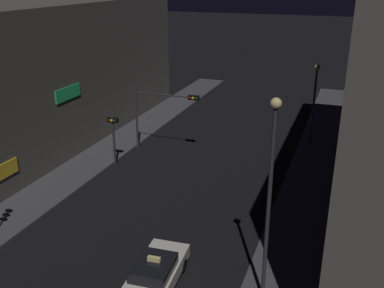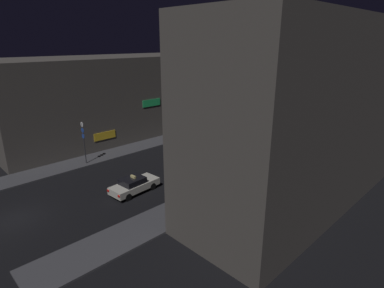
# 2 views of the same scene
# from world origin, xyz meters

# --- Properties ---
(ground_plane) EXTENTS (300.00, 300.00, 0.00)m
(ground_plane) POSITION_xyz_m (0.00, 0.00, 0.00)
(ground_plane) COLOR black
(sidewalk_left) EXTENTS (3.21, 49.70, 0.13)m
(sidewalk_left) POSITION_xyz_m (-7.57, 22.85, 0.06)
(sidewalk_left) COLOR #424247
(sidewalk_left) RESTS_ON ground_plane
(sidewalk_right) EXTENTS (3.21, 49.70, 0.13)m
(sidewalk_right) POSITION_xyz_m (7.57, 22.85, 0.06)
(sidewalk_right) COLOR #424247
(sidewalk_right) RESTS_ON ground_plane
(building_facade_left) EXTENTS (11.42, 35.61, 10.77)m
(building_facade_left) POSITION_xyz_m (-14.84, 19.90, 5.38)
(building_facade_left) COLOR #514C47
(building_facade_left) RESTS_ON ground_plane
(building_facade_right) EXTENTS (7.74, 24.37, 14.42)m
(building_facade_right) POSITION_xyz_m (13.00, 19.13, 7.21)
(building_facade_right) COLOR #514C47
(building_facade_right) RESTS_ON ground_plane
(taxi) EXTENTS (2.14, 4.57, 1.62)m
(taxi) POSITION_xyz_m (2.47, 8.95, 0.74)
(taxi) COLOR silver
(taxi) RESTS_ON ground_plane
(traffic_light_overhead) EXTENTS (5.10, 0.42, 4.75)m
(traffic_light_overhead) POSITION_xyz_m (-3.63, 23.38, 3.52)
(traffic_light_overhead) COLOR #2D2D33
(traffic_light_overhead) RESTS_ON ground_plane
(traffic_light_left_kerb) EXTENTS (0.80, 0.42, 3.64)m
(traffic_light_left_kerb) POSITION_xyz_m (-5.71, 19.86, 2.61)
(traffic_light_left_kerb) COLOR #2D2D33
(traffic_light_left_kerb) RESTS_ON ground_plane
(sign_pole_left) EXTENTS (0.54, 0.10, 4.59)m
(sign_pole_left) POSITION_xyz_m (-6.73, 9.01, 2.89)
(sign_pole_left) COLOR #2D2D33
(sign_pole_left) RESTS_ON sidewalk_left
(street_lamp_near_block) EXTENTS (0.42, 0.42, 8.56)m
(street_lamp_near_block) POSITION_xyz_m (6.94, 9.86, 5.31)
(street_lamp_near_block) COLOR #2D2D33
(street_lamp_near_block) RESTS_ON sidewalk_right
(street_lamp_far_block) EXTENTS (0.42, 0.42, 6.43)m
(street_lamp_far_block) POSITION_xyz_m (6.82, 28.14, 4.19)
(street_lamp_far_block) COLOR #2D2D33
(street_lamp_far_block) RESTS_ON sidewalk_right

